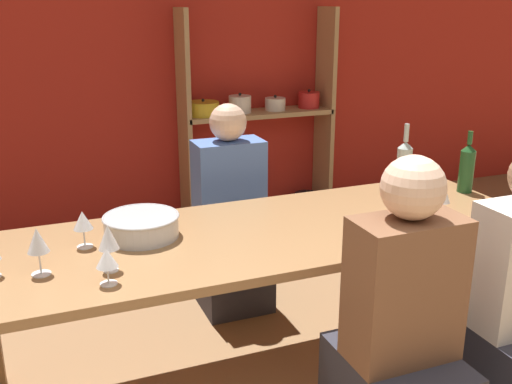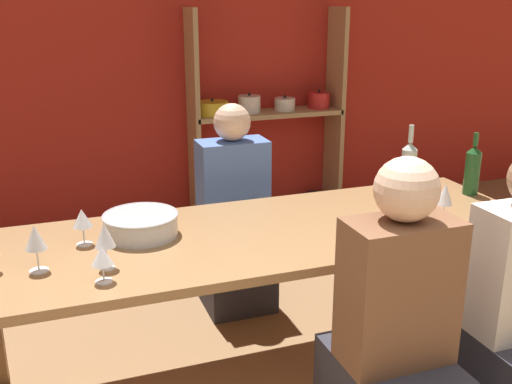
# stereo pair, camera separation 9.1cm
# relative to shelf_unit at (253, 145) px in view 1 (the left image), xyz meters

# --- Properties ---
(wall_back_red) EXTENTS (8.80, 0.06, 2.70)m
(wall_back_red) POSITION_rel_shelf_unit_xyz_m (-0.78, 0.20, 0.76)
(wall_back_red) COLOR red
(wall_back_red) RESTS_ON ground_plane
(shelf_unit) EXTENTS (1.23, 0.30, 1.65)m
(shelf_unit) POSITION_rel_shelf_unit_xyz_m (0.00, 0.00, 0.00)
(shelf_unit) COLOR tan
(shelf_unit) RESTS_ON ground_plane
(dining_table) EXTENTS (2.54, 0.86, 0.72)m
(dining_table) POSITION_rel_shelf_unit_xyz_m (-0.75, -2.05, 0.05)
(dining_table) COLOR olive
(dining_table) RESTS_ON ground_plane
(mixing_bowl) EXTENTS (0.33, 0.33, 0.10)m
(mixing_bowl) POSITION_rel_shelf_unit_xyz_m (-1.27, -1.92, 0.18)
(mixing_bowl) COLOR #B7BABC
(mixing_bowl) RESTS_ON dining_table
(wine_bottle_green) EXTENTS (0.08, 0.08, 0.36)m
(wine_bottle_green) POSITION_rel_shelf_unit_xyz_m (0.17, -1.78, 0.27)
(wine_bottle_green) COLOR #B2C6C1
(wine_bottle_green) RESTS_ON dining_table
(wine_bottle_dark) EXTENTS (0.08, 0.08, 0.33)m
(wine_bottle_dark) POSITION_rel_shelf_unit_xyz_m (0.46, -1.93, 0.26)
(wine_bottle_dark) COLOR #1E4C23
(wine_bottle_dark) RESTS_ON dining_table
(wine_glass_red_a) EXTENTS (0.08, 0.08, 0.19)m
(wine_glass_red_a) POSITION_rel_shelf_unit_xyz_m (-1.70, -2.16, 0.26)
(wine_glass_red_a) COLOR white
(wine_glass_red_a) RESTS_ON dining_table
(wine_glass_white_a) EXTENTS (0.07, 0.07, 0.18)m
(wine_glass_white_a) POSITION_rel_shelf_unit_xyz_m (0.07, -2.22, 0.25)
(wine_glass_white_a) COLOR white
(wine_glass_white_a) RESTS_ON dining_table
(wine_glass_white_b) EXTENTS (0.07, 0.07, 0.16)m
(wine_glass_white_b) POSITION_rel_shelf_unit_xyz_m (-0.02, -2.13, 0.25)
(wine_glass_white_b) COLOR white
(wine_glass_white_b) RESTS_ON dining_table
(wine_glass_empty_b) EXTENTS (0.08, 0.08, 0.14)m
(wine_glass_empty_b) POSITION_rel_shelf_unit_xyz_m (-1.48, -2.33, 0.23)
(wine_glass_empty_b) COLOR white
(wine_glass_empty_b) RESTS_ON dining_table
(wine_glass_red_b) EXTENTS (0.08, 0.08, 0.19)m
(wine_glass_red_b) POSITION_rel_shelf_unit_xyz_m (-1.45, -2.22, 0.26)
(wine_glass_red_b) COLOR white
(wine_glass_red_b) RESTS_ON dining_table
(wine_glass_red_c) EXTENTS (0.08, 0.08, 0.16)m
(wine_glass_red_c) POSITION_rel_shelf_unit_xyz_m (-1.51, -1.95, 0.24)
(wine_glass_red_c) COLOR white
(wine_glass_red_c) RESTS_ON dining_table
(person_far_a) EXTENTS (0.38, 0.48, 1.17)m
(person_far_a) POSITION_rel_shelf_unit_xyz_m (-0.67, -1.33, -0.16)
(person_far_a) COLOR #2D2D38
(person_far_a) RESTS_ON ground_plane
(person_near_b) EXTENTS (0.39, 0.48, 1.23)m
(person_near_b) POSITION_rel_shelf_unit_xyz_m (-0.54, -2.80, -0.14)
(person_near_b) COLOR #2D2D38
(person_near_b) RESTS_ON ground_plane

